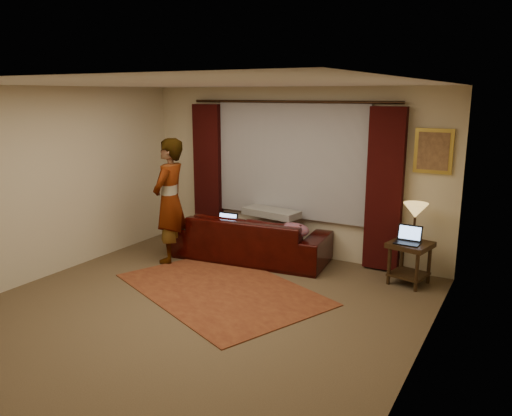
# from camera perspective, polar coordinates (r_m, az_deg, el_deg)

# --- Properties ---
(floor) EXTENTS (5.00, 5.00, 0.01)m
(floor) POSITION_cam_1_polar(r_m,az_deg,el_deg) (6.09, -6.51, -11.38)
(floor) COLOR brown
(floor) RESTS_ON ground
(ceiling) EXTENTS (5.00, 5.00, 0.02)m
(ceiling) POSITION_cam_1_polar(r_m,az_deg,el_deg) (5.56, -7.21, 13.92)
(ceiling) COLOR silver
(ceiling) RESTS_ON ground
(wall_back) EXTENTS (5.00, 0.02, 2.60)m
(wall_back) POSITION_cam_1_polar(r_m,az_deg,el_deg) (7.81, 4.06, 4.09)
(wall_back) COLOR beige
(wall_back) RESTS_ON ground
(wall_left) EXTENTS (0.02, 5.00, 2.60)m
(wall_left) POSITION_cam_1_polar(r_m,az_deg,el_deg) (7.42, -22.64, 2.66)
(wall_left) COLOR beige
(wall_left) RESTS_ON ground
(wall_right) EXTENTS (0.02, 5.00, 2.60)m
(wall_right) POSITION_cam_1_polar(r_m,az_deg,el_deg) (4.70, 18.65, -2.50)
(wall_right) COLOR beige
(wall_right) RESTS_ON ground
(sheer_curtain) EXTENTS (2.50, 0.05, 1.80)m
(sheer_curtain) POSITION_cam_1_polar(r_m,az_deg,el_deg) (7.72, 3.90, 5.50)
(sheer_curtain) COLOR #96969E
(sheer_curtain) RESTS_ON wall_back
(drape_left) EXTENTS (0.50, 0.14, 2.30)m
(drape_left) POSITION_cam_1_polar(r_m,az_deg,el_deg) (8.48, -5.49, 3.94)
(drape_left) COLOR black
(drape_left) RESTS_ON floor
(drape_right) EXTENTS (0.50, 0.14, 2.30)m
(drape_right) POSITION_cam_1_polar(r_m,az_deg,el_deg) (7.21, 14.49, 2.01)
(drape_right) COLOR black
(drape_right) RESTS_ON floor
(curtain_rod) EXTENTS (0.04, 0.04, 3.40)m
(curtain_rod) POSITION_cam_1_polar(r_m,az_deg,el_deg) (7.62, 3.83, 12.03)
(curtain_rod) COLOR black
(curtain_rod) RESTS_ON wall_back
(picture_frame) EXTENTS (0.50, 0.04, 0.60)m
(picture_frame) POSITION_cam_1_polar(r_m,az_deg,el_deg) (7.08, 19.63, 6.15)
(picture_frame) COLOR gold
(picture_frame) RESTS_ON wall_back
(sofa) EXTENTS (2.44, 1.27, 0.95)m
(sofa) POSITION_cam_1_polar(r_m,az_deg,el_deg) (7.62, -0.52, -2.46)
(sofa) COLOR black
(sofa) RESTS_ON floor
(throw_blanket) EXTENTS (0.94, 0.48, 0.11)m
(throw_blanket) POSITION_cam_1_polar(r_m,az_deg,el_deg) (7.67, 1.77, 1.32)
(throw_blanket) COLOR gray
(throw_blanket) RESTS_ON sofa
(clothing_pile) EXTENTS (0.49, 0.38, 0.20)m
(clothing_pile) POSITION_cam_1_polar(r_m,az_deg,el_deg) (7.19, 4.26, -2.61)
(clothing_pile) COLOR #81495F
(clothing_pile) RESTS_ON sofa
(laptop_sofa) EXTENTS (0.35, 0.38, 0.24)m
(laptop_sofa) POSITION_cam_1_polar(r_m,az_deg,el_deg) (7.58, -3.64, -1.64)
(laptop_sofa) COLOR black
(laptop_sofa) RESTS_ON sofa
(area_rug) EXTENTS (3.14, 2.66, 0.01)m
(area_rug) POSITION_cam_1_polar(r_m,az_deg,el_deg) (6.61, -4.01, -9.22)
(area_rug) COLOR brown
(area_rug) RESTS_ON floor
(end_table) EXTENTS (0.59, 0.59, 0.58)m
(end_table) POSITION_cam_1_polar(r_m,az_deg,el_deg) (6.99, 17.11, -6.05)
(end_table) COLOR black
(end_table) RESTS_ON floor
(tiffany_lamp) EXTENTS (0.33, 0.33, 0.52)m
(tiffany_lamp) POSITION_cam_1_polar(r_m,az_deg,el_deg) (6.92, 17.68, -1.56)
(tiffany_lamp) COLOR olive
(tiffany_lamp) RESTS_ON end_table
(laptop_table) EXTENTS (0.33, 0.36, 0.23)m
(laptop_table) POSITION_cam_1_polar(r_m,az_deg,el_deg) (6.81, 16.95, -3.00)
(laptop_table) COLOR black
(laptop_table) RESTS_ON end_table
(person) EXTENTS (0.63, 0.63, 1.87)m
(person) POSITION_cam_1_polar(r_m,az_deg,el_deg) (7.55, -9.82, 0.80)
(person) COLOR gray
(person) RESTS_ON floor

